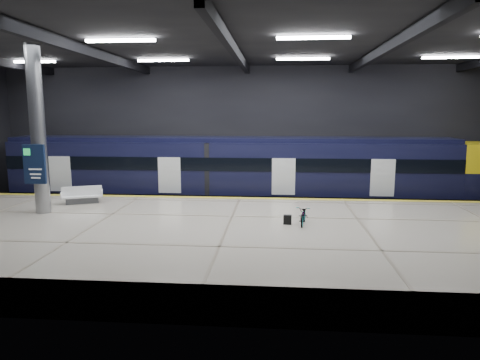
# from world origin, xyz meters

# --- Properties ---
(ground) EXTENTS (30.00, 30.00, 0.00)m
(ground) POSITION_xyz_m (0.00, 0.00, 0.00)
(ground) COLOR black
(ground) RESTS_ON ground
(room_shell) EXTENTS (30.10, 16.10, 8.05)m
(room_shell) POSITION_xyz_m (-0.00, 0.00, 5.72)
(room_shell) COLOR black
(room_shell) RESTS_ON ground
(platform) EXTENTS (30.00, 11.00, 1.10)m
(platform) POSITION_xyz_m (0.00, -2.50, 0.55)
(platform) COLOR beige
(platform) RESTS_ON ground
(safety_strip) EXTENTS (30.00, 0.40, 0.01)m
(safety_strip) POSITION_xyz_m (0.00, 2.75, 1.11)
(safety_strip) COLOR gold
(safety_strip) RESTS_ON platform
(rails) EXTENTS (30.00, 1.52, 0.16)m
(rails) POSITION_xyz_m (0.00, 5.50, 0.08)
(rails) COLOR gray
(rails) RESTS_ON ground
(train) EXTENTS (29.40, 2.84, 3.79)m
(train) POSITION_xyz_m (0.94, 5.50, 2.06)
(train) COLOR black
(train) RESTS_ON ground
(bench) EXTENTS (1.97, 1.41, 0.81)m
(bench) POSITION_xyz_m (-7.20, 0.94, 1.38)
(bench) COLOR #595B60
(bench) RESTS_ON platform
(bicycle) EXTENTS (0.69, 1.46, 0.74)m
(bicycle) POSITION_xyz_m (2.81, -2.08, 1.47)
(bicycle) COLOR #99999E
(bicycle) RESTS_ON platform
(pannier_bag) EXTENTS (0.32, 0.21, 0.35)m
(pannier_bag) POSITION_xyz_m (2.21, -2.08, 1.28)
(pannier_bag) COLOR black
(pannier_bag) RESTS_ON platform
(info_column) EXTENTS (0.90, 0.78, 6.90)m
(info_column) POSITION_xyz_m (-8.00, -1.03, 4.46)
(info_column) COLOR #9EA0A5
(info_column) RESTS_ON platform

